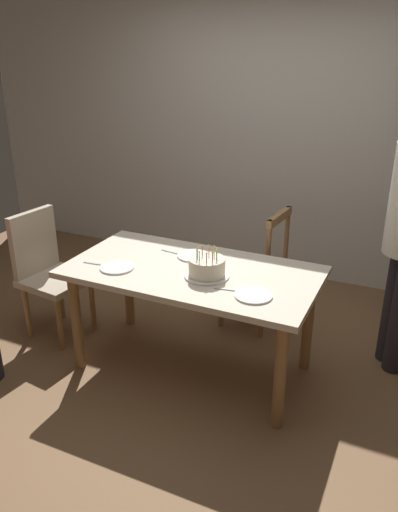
{
  "coord_description": "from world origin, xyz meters",
  "views": [
    {
      "loc": [
        1.3,
        -2.68,
        2.09
      ],
      "look_at": [
        0.05,
        0.0,
        0.84
      ],
      "focal_mm": 35.87,
      "sensor_mm": 36.0,
      "label": 1
    }
  ],
  "objects_px": {
    "plate_far_side": "(193,256)",
    "plate_near_guest": "(254,295)",
    "chair_spindle_back": "(255,271)",
    "dining_table": "(192,282)",
    "chair_upholstered": "(47,267)",
    "birthday_cake": "(207,268)",
    "plate_near_celebrant": "(117,267)"
  },
  "relations": [
    {
      "from": "plate_near_celebrant",
      "to": "plate_far_side",
      "type": "bearing_deg",
      "value": 46.5
    },
    {
      "from": "plate_near_celebrant",
      "to": "plate_far_side",
      "type": "height_order",
      "value": "same"
    },
    {
      "from": "plate_near_celebrant",
      "to": "plate_near_guest",
      "type": "height_order",
      "value": "same"
    },
    {
      "from": "dining_table",
      "to": "plate_far_side",
      "type": "relative_size",
      "value": 7.31
    },
    {
      "from": "dining_table",
      "to": "plate_far_side",
      "type": "height_order",
      "value": "plate_far_side"
    },
    {
      "from": "dining_table",
      "to": "birthday_cake",
      "type": "bearing_deg",
      "value": -24.87
    },
    {
      "from": "plate_far_side",
      "to": "chair_spindle_back",
      "type": "height_order",
      "value": "chair_spindle_back"
    },
    {
      "from": "birthday_cake",
      "to": "plate_far_side",
      "type": "bearing_deg",
      "value": 130.13
    },
    {
      "from": "plate_near_guest",
      "to": "chair_upholstered",
      "type": "relative_size",
      "value": 0.23
    },
    {
      "from": "birthday_cake",
      "to": "plate_near_guest",
      "type": "xyz_separation_m",
      "value": [
        0.35,
        -0.13,
        -0.05
      ]
    },
    {
      "from": "birthday_cake",
      "to": "plate_far_side",
      "type": "distance_m",
      "value": 0.33
    },
    {
      "from": "birthday_cake",
      "to": "plate_near_celebrant",
      "type": "distance_m",
      "value": 0.59
    },
    {
      "from": "plate_near_celebrant",
      "to": "plate_near_guest",
      "type": "bearing_deg",
      "value": 0.0
    },
    {
      "from": "plate_far_side",
      "to": "plate_near_guest",
      "type": "height_order",
      "value": "same"
    },
    {
      "from": "plate_far_side",
      "to": "plate_near_guest",
      "type": "xyz_separation_m",
      "value": [
        0.56,
        -0.38,
        0.0
      ]
    },
    {
      "from": "plate_near_celebrant",
      "to": "chair_upholstered",
      "type": "distance_m",
      "value": 0.8
    },
    {
      "from": "plate_near_guest",
      "to": "chair_spindle_back",
      "type": "bearing_deg",
      "value": 107.92
    },
    {
      "from": "plate_near_guest",
      "to": "chair_upholstered",
      "type": "xyz_separation_m",
      "value": [
        -1.68,
        0.18,
        -0.22
      ]
    },
    {
      "from": "chair_spindle_back",
      "to": "chair_upholstered",
      "type": "distance_m",
      "value": 1.57
    },
    {
      "from": "chair_spindle_back",
      "to": "dining_table",
      "type": "bearing_deg",
      "value": -103.75
    },
    {
      "from": "plate_far_side",
      "to": "chair_spindle_back",
      "type": "bearing_deg",
      "value": 64.57
    },
    {
      "from": "birthday_cake",
      "to": "dining_table",
      "type": "bearing_deg",
      "value": 155.13
    },
    {
      "from": "birthday_cake",
      "to": "plate_near_guest",
      "type": "relative_size",
      "value": 1.27
    },
    {
      "from": "birthday_cake",
      "to": "plate_near_guest",
      "type": "height_order",
      "value": "birthday_cake"
    },
    {
      "from": "birthday_cake",
      "to": "chair_upholstered",
      "type": "relative_size",
      "value": 0.29
    },
    {
      "from": "plate_far_side",
      "to": "chair_spindle_back",
      "type": "xyz_separation_m",
      "value": [
        0.26,
        0.55,
        -0.29
      ]
    },
    {
      "from": "plate_near_guest",
      "to": "plate_far_side",
      "type": "bearing_deg",
      "value": 145.88
    },
    {
      "from": "birthday_cake",
      "to": "chair_upholstered",
      "type": "bearing_deg",
      "value": 177.79
    },
    {
      "from": "plate_far_side",
      "to": "chair_upholstered",
      "type": "bearing_deg",
      "value": -169.77
    },
    {
      "from": "chair_upholstered",
      "to": "plate_near_guest",
      "type": "bearing_deg",
      "value": -6.16
    },
    {
      "from": "dining_table",
      "to": "plate_far_side",
      "type": "xyz_separation_m",
      "value": [
        -0.08,
        0.19,
        0.1
      ]
    },
    {
      "from": "dining_table",
      "to": "plate_near_guest",
      "type": "xyz_separation_m",
      "value": [
        0.48,
        -0.19,
        0.1
      ]
    }
  ]
}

